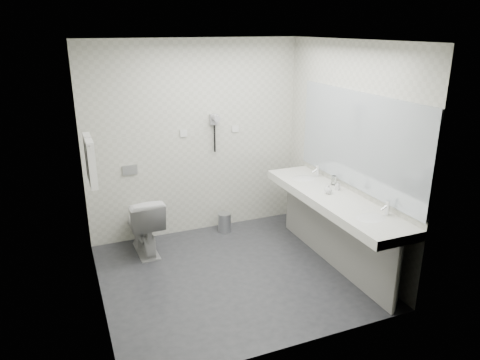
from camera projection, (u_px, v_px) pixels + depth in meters
name	position (u px, v px, depth m)	size (l,w,h in m)	color
floor	(233.00, 274.00, 5.02)	(2.80, 2.80, 0.00)	#28282D
ceiling	(231.00, 40.00, 4.21)	(2.80, 2.80, 0.00)	silver
wall_back	(195.00, 140.00, 5.75)	(2.80, 2.80, 0.00)	beige
wall_front	(293.00, 214.00, 3.48)	(2.80, 2.80, 0.00)	beige
wall_left	(90.00, 185.00, 4.11)	(2.60, 2.60, 0.00)	beige
wall_right	(346.00, 154.00, 5.12)	(2.60, 2.60, 0.00)	beige
vanity_counter	(333.00, 200.00, 4.99)	(0.55, 2.20, 0.10)	silver
vanity_panel	(332.00, 234.00, 5.14)	(0.03, 2.15, 0.75)	gray
vanity_post_near	(397.00, 278.00, 4.24)	(0.06, 0.06, 0.75)	silver
vanity_post_far	(291.00, 203.00, 6.06)	(0.06, 0.06, 0.75)	silver
mirror	(358.00, 141.00, 4.87)	(0.02, 2.20, 1.05)	#B2BCC6
basin_near	(371.00, 219.00, 4.41)	(0.40, 0.31, 0.05)	silver
basin_far	(304.00, 179.00, 5.55)	(0.40, 0.31, 0.05)	silver
faucet_near	(387.00, 208.00, 4.45)	(0.04, 0.04, 0.15)	silver
faucet_far	(318.00, 171.00, 5.59)	(0.04, 0.04, 0.15)	silver
soap_bottle_a	(338.00, 186.00, 5.14)	(0.05, 0.05, 0.10)	silver
soap_bottle_b	(328.00, 189.00, 5.02)	(0.08, 0.08, 0.10)	silver
glass_left	(334.00, 180.00, 5.30)	(0.06, 0.06, 0.11)	silver
toilet	(144.00, 224.00, 5.43)	(0.41, 0.72, 0.73)	silver
flush_plate	(130.00, 170.00, 5.53)	(0.18, 0.02, 0.12)	#B2B5BA
pedal_bin	(225.00, 223.00, 6.04)	(0.17, 0.17, 0.24)	#B2B5BA
bin_lid	(224.00, 214.00, 6.00)	(0.17, 0.17, 0.01)	#B2B5BA
towel_rail	(87.00, 139.00, 4.51)	(0.02, 0.02, 0.62)	silver
towel_near	(92.00, 164.00, 4.47)	(0.07, 0.24, 0.48)	white
towel_far	(89.00, 157.00, 4.71)	(0.07, 0.24, 0.48)	white
dryer_cradle	(214.00, 119.00, 5.74)	(0.10, 0.04, 0.14)	#96959A
dryer_barrel	(216.00, 118.00, 5.66)	(0.08, 0.08, 0.14)	#96959A
dryer_cord	(215.00, 139.00, 5.80)	(0.02, 0.02, 0.35)	black
switch_plate_a	(184.00, 133.00, 5.66)	(0.09, 0.02, 0.09)	silver
switch_plate_b	(235.00, 129.00, 5.91)	(0.09, 0.02, 0.09)	silver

